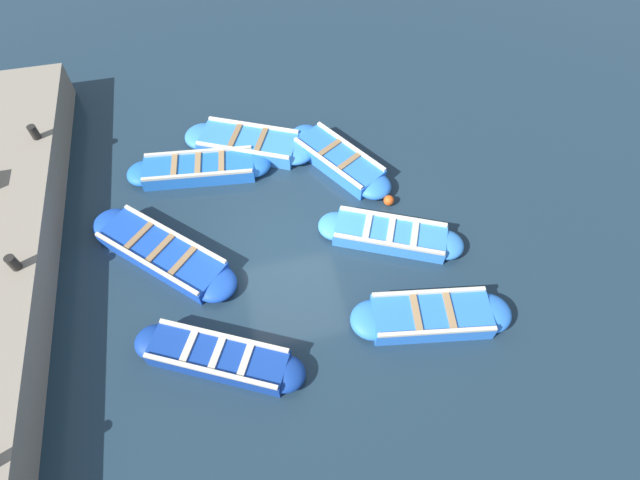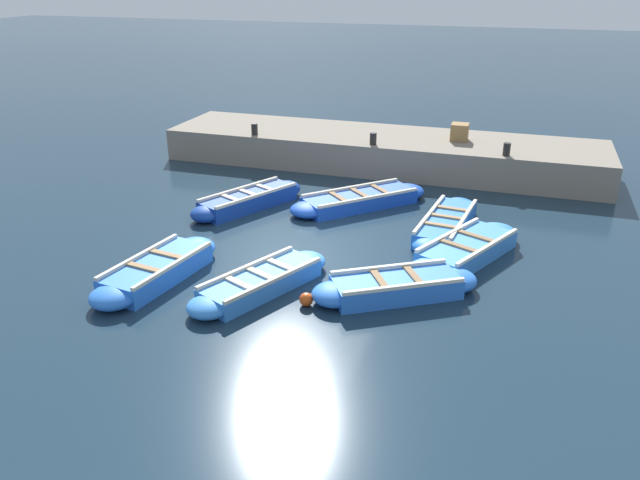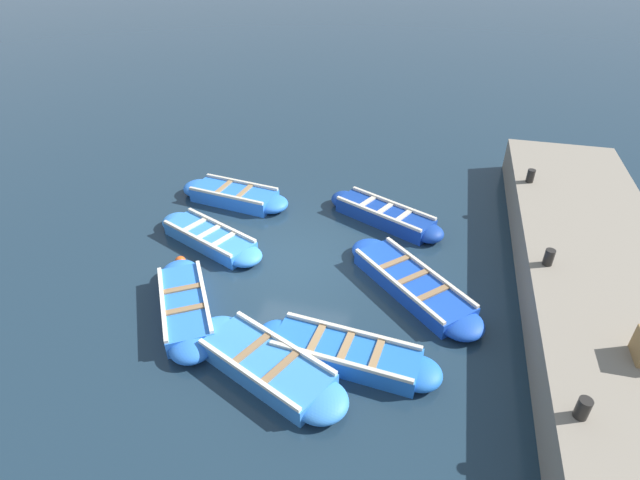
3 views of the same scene
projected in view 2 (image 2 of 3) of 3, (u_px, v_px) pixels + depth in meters
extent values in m
plane|color=#1C303F|center=(313.00, 247.00, 13.97)|extent=(120.00, 120.00, 0.00)
cube|color=blue|center=(396.00, 287.00, 11.81)|extent=(2.05, 2.52, 0.38)
ellipsoid|color=blue|center=(335.00, 294.00, 11.55)|extent=(1.18, 1.19, 0.38)
ellipsoid|color=blue|center=(454.00, 280.00, 12.07)|extent=(1.18, 1.19, 0.38)
cube|color=silver|center=(404.00, 286.00, 11.34)|extent=(1.31, 2.04, 0.07)
cube|color=silver|center=(389.00, 267.00, 12.09)|extent=(1.31, 2.04, 0.07)
cube|color=olive|center=(379.00, 279.00, 11.65)|extent=(0.76, 0.55, 0.04)
cube|color=olive|center=(413.00, 275.00, 11.80)|extent=(0.76, 0.55, 0.04)
cube|color=blue|center=(446.00, 224.00, 14.72)|extent=(2.82, 1.18, 0.36)
ellipsoid|color=blue|center=(431.00, 246.00, 13.58)|extent=(0.93, 0.91, 0.36)
ellipsoid|color=blue|center=(459.00, 206.00, 15.87)|extent=(0.93, 0.91, 0.36)
cube|color=beige|center=(464.00, 219.00, 14.49)|extent=(2.68, 0.36, 0.07)
cube|color=beige|center=(430.00, 213.00, 14.79)|extent=(2.68, 0.36, 0.07)
cube|color=#9E7A51|center=(440.00, 225.00, 14.16)|extent=(0.22, 0.80, 0.04)
cube|color=#9E7A51|center=(447.00, 217.00, 14.65)|extent=(0.22, 0.80, 0.04)
cube|color=#9E7A51|center=(452.00, 209.00, 15.13)|extent=(0.22, 0.80, 0.04)
cube|color=#3884E0|center=(467.00, 250.00, 13.38)|extent=(2.71, 1.99, 0.37)
ellipsoid|color=#3884E0|center=(434.00, 269.00, 12.54)|extent=(1.30, 1.28, 0.37)
ellipsoid|color=#3884E0|center=(496.00, 233.00, 14.22)|extent=(1.30, 1.28, 0.37)
cube|color=silver|center=(488.00, 247.00, 12.99)|extent=(2.26, 1.10, 0.07)
cube|color=silver|center=(449.00, 234.00, 13.59)|extent=(2.26, 1.10, 0.07)
cube|color=olive|center=(459.00, 246.00, 13.06)|extent=(0.51, 0.89, 0.04)
cube|color=olive|center=(476.00, 236.00, 13.53)|extent=(0.51, 0.89, 0.04)
cube|color=#3884E0|center=(261.00, 282.00, 12.02)|extent=(2.65, 1.83, 0.34)
ellipsoid|color=#3884E0|center=(209.00, 306.00, 11.17)|extent=(1.08, 1.07, 0.34)
ellipsoid|color=#3884E0|center=(306.00, 262.00, 12.87)|extent=(1.08, 1.07, 0.34)
cube|color=beige|center=(275.00, 279.00, 11.69)|extent=(2.28, 1.09, 0.07)
cube|color=beige|center=(247.00, 267.00, 12.18)|extent=(2.28, 1.09, 0.07)
cube|color=beige|center=(239.00, 283.00, 11.58)|extent=(0.44, 0.75, 0.04)
cube|color=beige|center=(261.00, 274.00, 11.94)|extent=(0.44, 0.75, 0.04)
cube|color=beige|center=(281.00, 265.00, 12.31)|extent=(0.44, 0.75, 0.04)
cube|color=navy|center=(248.00, 200.00, 16.19)|extent=(2.78, 1.92, 0.39)
ellipsoid|color=navy|center=(206.00, 214.00, 15.31)|extent=(1.02, 1.01, 0.39)
ellipsoid|color=navy|center=(287.00, 188.00, 17.08)|extent=(1.02, 1.01, 0.39)
cube|color=beige|center=(257.00, 195.00, 15.87)|extent=(2.41, 1.24, 0.07)
cube|color=beige|center=(239.00, 189.00, 16.34)|extent=(2.41, 1.24, 0.07)
cube|color=beige|center=(230.00, 198.00, 15.73)|extent=(0.44, 0.70, 0.04)
cube|color=beige|center=(248.00, 193.00, 16.11)|extent=(0.44, 0.70, 0.04)
cube|color=beige|center=(265.00, 187.00, 16.48)|extent=(0.44, 0.70, 0.04)
cube|color=#1947B7|center=(360.00, 200.00, 16.28)|extent=(2.85, 2.80, 0.35)
ellipsoid|color=#1947B7|center=(308.00, 210.00, 15.64)|extent=(1.32, 1.32, 0.35)
ellipsoid|color=#1947B7|center=(407.00, 191.00, 16.92)|extent=(1.32, 1.32, 0.35)
cube|color=beige|center=(369.00, 198.00, 15.83)|extent=(2.17, 2.10, 0.07)
cube|color=beige|center=(351.00, 188.00, 16.57)|extent=(2.17, 2.10, 0.07)
cube|color=olive|center=(338.00, 197.00, 15.93)|extent=(0.71, 0.73, 0.04)
cube|color=olive|center=(360.00, 193.00, 16.20)|extent=(0.71, 0.73, 0.04)
cube|color=olive|center=(380.00, 189.00, 16.48)|extent=(0.71, 0.73, 0.04)
cube|color=blue|center=(157.00, 270.00, 12.44)|extent=(2.51, 1.32, 0.39)
ellipsoid|color=blue|center=(114.00, 296.00, 11.46)|extent=(1.05, 1.02, 0.39)
ellipsoid|color=blue|center=(194.00, 248.00, 13.42)|extent=(1.05, 1.02, 0.39)
cube|color=beige|center=(174.00, 264.00, 12.17)|extent=(2.33, 0.43, 0.07)
cube|color=beige|center=(139.00, 256.00, 12.53)|extent=(2.33, 0.43, 0.07)
cube|color=#9E7A51|center=(144.00, 267.00, 12.08)|extent=(0.27, 0.87, 0.04)
cube|color=#9E7A51|center=(167.00, 254.00, 12.63)|extent=(0.27, 0.87, 0.04)
cube|color=gray|center=(381.00, 150.00, 19.59)|extent=(3.07, 13.48, 0.97)
cylinder|color=black|center=(507.00, 149.00, 17.21)|extent=(0.20, 0.20, 0.35)
cylinder|color=black|center=(373.00, 139.00, 18.29)|extent=(0.20, 0.20, 0.35)
cylinder|color=black|center=(255.00, 129.00, 19.37)|extent=(0.20, 0.20, 0.35)
cube|color=olive|center=(460.00, 132.00, 18.71)|extent=(0.51, 0.51, 0.50)
sphere|color=#E05119|center=(306.00, 299.00, 11.49)|extent=(0.26, 0.26, 0.26)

